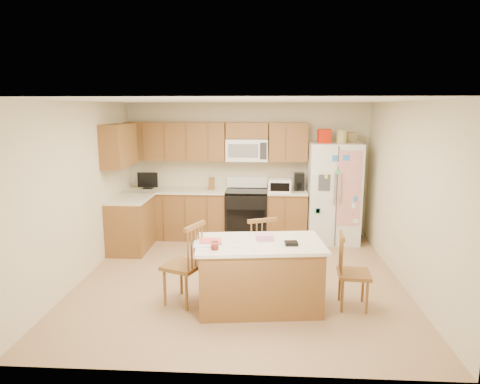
# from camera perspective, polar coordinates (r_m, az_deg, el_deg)

# --- Properties ---
(ground) EXTENTS (4.50, 4.50, 0.00)m
(ground) POSITION_cam_1_polar(r_m,az_deg,el_deg) (6.27, 0.08, -11.44)
(ground) COLOR #916846
(ground) RESTS_ON ground
(room_shell) EXTENTS (4.60, 4.60, 2.52)m
(room_shell) POSITION_cam_1_polar(r_m,az_deg,el_deg) (5.86, 0.08, 1.67)
(room_shell) COLOR beige
(room_shell) RESTS_ON ground
(cabinetry) EXTENTS (3.36, 1.56, 2.15)m
(cabinetry) POSITION_cam_1_polar(r_m,az_deg,el_deg) (7.82, -6.37, 0.09)
(cabinetry) COLOR brown
(cabinetry) RESTS_ON ground
(stove) EXTENTS (0.76, 0.65, 1.13)m
(stove) POSITION_cam_1_polar(r_m,az_deg,el_deg) (7.96, 0.87, -2.90)
(stove) COLOR black
(stove) RESTS_ON ground
(refrigerator) EXTENTS (0.90, 0.79, 2.04)m
(refrigerator) POSITION_cam_1_polar(r_m,az_deg,el_deg) (7.89, 12.33, 0.04)
(refrigerator) COLOR white
(refrigerator) RESTS_ON ground
(island) EXTENTS (1.60, 1.05, 0.92)m
(island) POSITION_cam_1_polar(r_m,az_deg,el_deg) (5.30, 2.57, -10.89)
(island) COLOR brown
(island) RESTS_ON ground
(windsor_chair_left) EXTENTS (0.57, 0.58, 1.04)m
(windsor_chair_left) POSITION_cam_1_polar(r_m,az_deg,el_deg) (5.42, -7.34, -9.66)
(windsor_chair_left) COLOR brown
(windsor_chair_left) RESTS_ON ground
(windsor_chair_back) EXTENTS (0.55, 0.54, 0.99)m
(windsor_chair_back) POSITION_cam_1_polar(r_m,az_deg,el_deg) (5.88, 2.40, -8.13)
(windsor_chair_back) COLOR brown
(windsor_chair_back) RESTS_ON ground
(windsor_chair_right) EXTENTS (0.41, 0.43, 0.93)m
(windsor_chair_right) POSITION_cam_1_polar(r_m,az_deg,el_deg) (5.45, 14.68, -10.41)
(windsor_chair_right) COLOR brown
(windsor_chair_right) RESTS_ON ground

